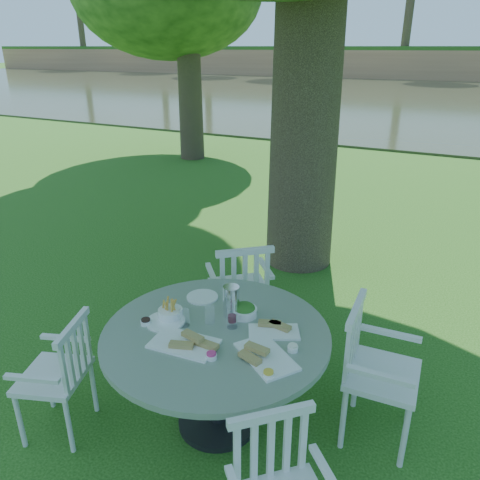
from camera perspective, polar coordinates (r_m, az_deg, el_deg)
name	(u,v)px	position (r m, az deg, el deg)	size (l,w,h in m)	color
ground	(230,330)	(4.50, -1.17, -10.94)	(140.00, 140.00, 0.00)	#14420D
table	(216,348)	(3.18, -2.89, -13.06)	(1.49, 1.49, 0.77)	black
chair_ne	(369,362)	(3.27, 15.43, -14.18)	(0.48, 0.51, 0.96)	silver
chair_nw	(242,286)	(4.05, 0.21, -5.65)	(0.67, 0.66, 0.96)	silver
chair_sw	(64,369)	(3.41, -20.64, -14.53)	(0.53, 0.55, 0.86)	silver
tableware	(218,320)	(3.13, -2.73, -9.75)	(1.13, 0.81, 0.22)	white
river	(445,100)	(26.48, 23.76, 15.35)	(100.00, 28.00, 0.12)	#2C331E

